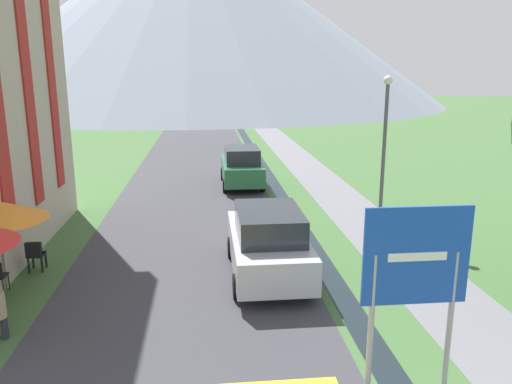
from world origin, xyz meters
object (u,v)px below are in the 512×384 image
(cafe_chair_far_right, at_px, (36,253))
(cafe_chair_far_left, at_px, (35,254))
(streetlamp, at_px, (384,142))
(parked_car_far, at_px, (242,166))
(parked_car_near, at_px, (268,242))
(road_sign, at_px, (415,273))

(cafe_chair_far_right, xyz_separation_m, cafe_chair_far_left, (-0.01, -0.08, 0.00))
(cafe_chair_far_left, distance_m, streetlamp, 10.77)
(parked_car_far, distance_m, cafe_chair_far_left, 11.53)
(parked_car_near, bearing_deg, cafe_chair_far_right, 171.70)
(parked_car_far, relative_size, cafe_chair_far_left, 5.00)
(road_sign, relative_size, parked_car_far, 0.75)
(parked_car_far, bearing_deg, streetlamp, -61.46)
(parked_car_near, bearing_deg, road_sign, -70.70)
(cafe_chair_far_right, relative_size, cafe_chair_far_left, 1.00)
(road_sign, bearing_deg, parked_car_near, 109.30)
(parked_car_near, xyz_separation_m, parked_car_far, (0.08, 10.53, -0.00))
(road_sign, distance_m, parked_car_near, 5.40)
(cafe_chair_far_left, bearing_deg, streetlamp, -7.80)
(streetlamp, bearing_deg, parked_car_far, 118.54)
(parked_car_far, relative_size, cafe_chair_far_right, 5.00)
(parked_car_far, relative_size, streetlamp, 0.84)
(parked_car_near, bearing_deg, cafe_chair_far_left, 172.40)
(parked_car_far, height_order, streetlamp, streetlamp)
(parked_car_near, xyz_separation_m, cafe_chair_far_left, (-6.12, 0.82, -0.40))
(cafe_chair_far_right, bearing_deg, road_sign, -50.36)
(parked_car_near, xyz_separation_m, cafe_chair_far_right, (-6.11, 0.89, -0.40))
(parked_car_near, distance_m, streetlamp, 5.58)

